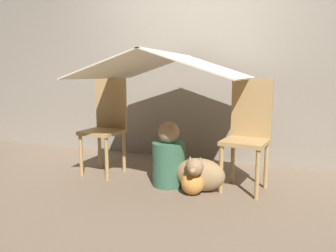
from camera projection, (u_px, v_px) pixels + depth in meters
ground_plane at (158, 190)px, 2.92m from camera, size 8.80×8.80×0.00m
wall_back at (196, 54)px, 3.83m from camera, size 7.00×0.05×2.50m
chair_left at (106, 122)px, 3.38m from camera, size 0.39×0.39×0.98m
chair_right at (248, 131)px, 2.89m from camera, size 0.42×0.42×0.98m
sheet_canopy at (168, 65)px, 2.97m from camera, size 1.43×1.30×0.24m
person_front at (169, 159)px, 3.01m from camera, size 0.31×0.31×0.60m
dog at (199, 174)px, 2.86m from camera, size 0.45×0.39×0.35m
plush_toy at (192, 180)px, 2.79m from camera, size 0.20×0.20×0.32m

